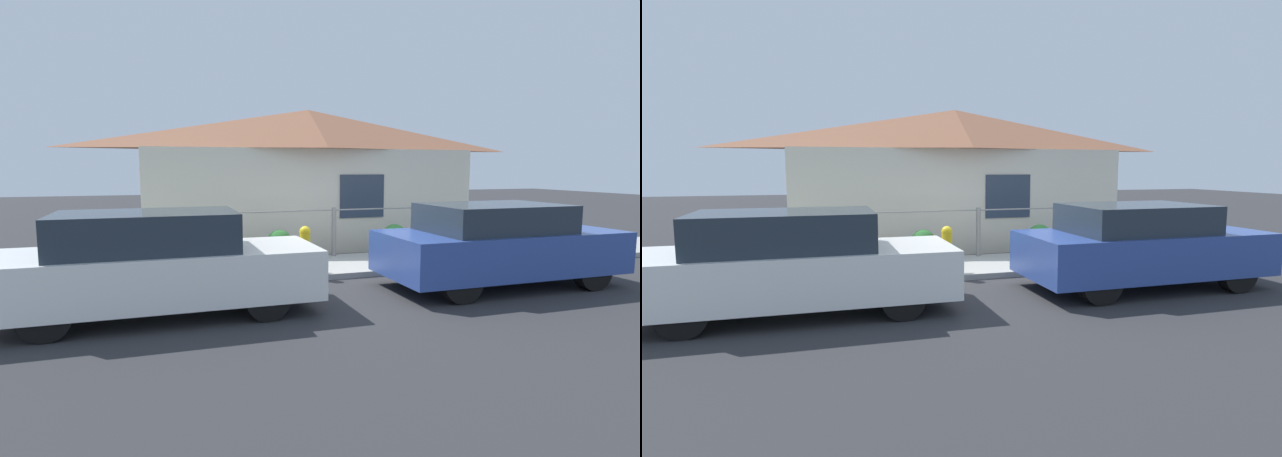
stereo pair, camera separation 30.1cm
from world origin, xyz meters
TOP-DOWN VIEW (x-y plane):
  - ground_plane at (0.00, 0.00)m, footprint 60.00×60.00m
  - sidewalk at (0.00, 0.95)m, footprint 24.00×1.90m
  - house at (0.00, 3.51)m, footprint 8.19×2.23m
  - fence at (0.00, 1.75)m, footprint 4.90×0.10m
  - car_left at (-3.60, -1.27)m, footprint 4.22×1.61m
  - car_right at (1.86, -1.27)m, footprint 4.06×1.79m
  - fire_hydrant at (-1.07, 0.30)m, footprint 0.45×0.20m
  - potted_plant_near_hydrant at (-1.25, 1.54)m, footprint 0.51×0.51m
  - potted_plant_by_fence at (-3.45, 1.26)m, footprint 0.56×0.56m
  - potted_plant_corner at (1.32, 1.51)m, footprint 0.55×0.55m

SIDE VIEW (x-z plane):
  - ground_plane at x=0.00m, z-range 0.00..0.00m
  - sidewalk at x=0.00m, z-range 0.00..0.11m
  - potted_plant_near_hydrant at x=-1.25m, z-range 0.14..0.78m
  - potted_plant_by_fence at x=-3.45m, z-range 0.14..0.80m
  - potted_plant_corner at x=1.32m, z-range 0.14..0.81m
  - fire_hydrant at x=-1.07m, z-range 0.13..0.97m
  - fence at x=0.00m, z-range 0.16..1.21m
  - car_left at x=-3.60m, z-range 0.00..1.41m
  - car_right at x=1.86m, z-range 0.01..1.41m
  - house at x=0.00m, z-range 1.01..4.40m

